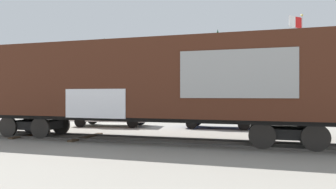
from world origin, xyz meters
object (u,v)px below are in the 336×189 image
(parked_car_white, at_px, (110,113))
(parked_car_blue, at_px, (218,114))
(freight_car, at_px, (146,81))
(flagpole, at_px, (299,52))

(parked_car_white, bearing_deg, parked_car_blue, 2.76)
(freight_car, xyz_separation_m, flagpole, (8.17, 11.84, 2.57))
(flagpole, bearing_deg, parked_car_white, -150.61)
(freight_car, bearing_deg, parked_car_blue, 64.39)
(freight_car, xyz_separation_m, parked_car_white, (-3.75, 5.13, -1.66))
(freight_car, distance_m, flagpole, 14.62)
(freight_car, relative_size, flagpole, 2.24)
(freight_car, relative_size, parked_car_blue, 4.21)
(flagpole, distance_m, parked_car_blue, 9.47)
(freight_car, relative_size, parked_car_white, 3.70)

